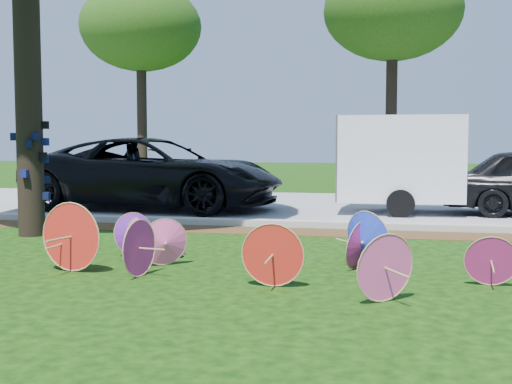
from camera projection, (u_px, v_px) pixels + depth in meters
ground at (176, 285)px, 7.16m from camera, size 90.00×90.00×0.00m
mulch_strip at (257, 231)px, 11.56m from camera, size 90.00×1.00×0.01m
curb at (264, 223)px, 12.24m from camera, size 90.00×0.30×0.12m
street at (295, 205)px, 16.29m from camera, size 90.00×8.00×0.01m
parasol_pile at (196, 244)px, 7.89m from camera, size 7.70×2.67×0.87m
black_van at (154, 174)px, 15.29m from camera, size 6.34×3.31×1.71m
cargo_trailer at (400, 158)px, 14.34m from camera, size 2.70×1.73×2.48m
bg_trees at (385, 14)px, 20.82m from camera, size 21.56×5.61×7.40m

